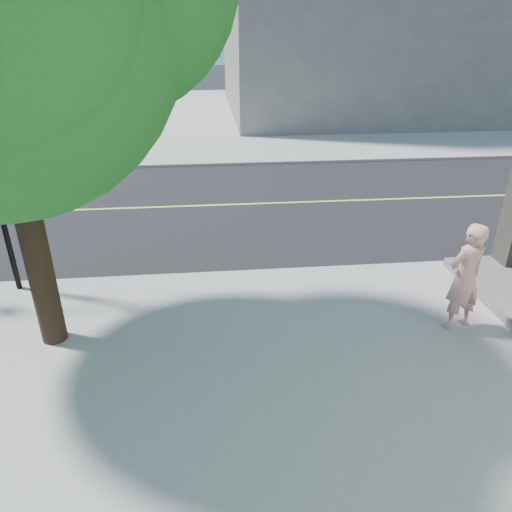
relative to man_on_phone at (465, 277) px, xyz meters
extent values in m
plane|color=black|center=(-7.52, 2.43, -1.07)|extent=(140.00, 140.00, 0.00)
cube|color=black|center=(-7.52, 6.93, -1.06)|extent=(140.00, 9.00, 0.01)
cube|color=#9C9C95|center=(5.98, 23.93, -1.01)|extent=(29.00, 25.00, 0.12)
imported|color=#D68F89|center=(0.00, 0.00, 0.00)|extent=(0.79, 0.63, 1.89)
cylinder|color=black|center=(-6.74, 0.32, 1.03)|extent=(0.40, 0.40, 3.96)
cube|color=navy|center=(-7.87, 2.11, 0.86)|extent=(0.39, 0.04, 0.47)
camera|label=1|loc=(-4.09, -6.33, 3.62)|focal=32.71mm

